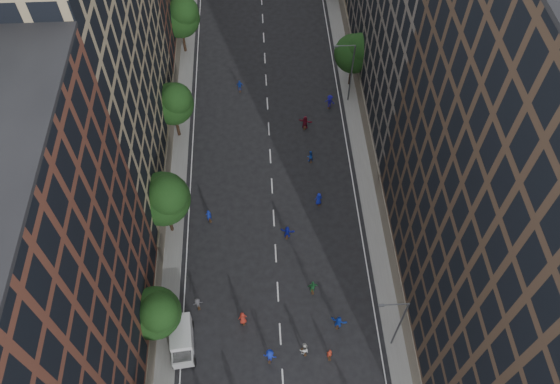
{
  "coord_description": "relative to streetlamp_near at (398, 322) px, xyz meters",
  "views": [
    {
      "loc": [
        -1.08,
        -6.48,
        50.93
      ],
      "look_at": [
        0.81,
        29.1,
        2.0
      ],
      "focal_mm": 35.0,
      "sensor_mm": 36.0,
      "label": 1
    }
  ],
  "objects": [
    {
      "name": "skater_9",
      "position": [
        -18.39,
        4.82,
        -4.42
      ],
      "size": [
        1.07,
        0.78,
        1.5
      ],
      "primitive_type": "imported",
      "rotation": [
        0.0,
        0.0,
        3.39
      ],
      "color": "#424146",
      "rests_on": "ground"
    },
    {
      "name": "tree_right_a",
      "position": [
        1.02,
        35.85,
        0.46
      ],
      "size": [
        5.0,
        5.0,
        8.39
      ],
      "color": "black",
      "rests_on": "ground"
    },
    {
      "name": "skater_13",
      "position": [
        -17.53,
        15.13,
        -4.29
      ],
      "size": [
        0.75,
        0.65,
        1.75
      ],
      "primitive_type": "imported",
      "rotation": [
        0.0,
        0.0,
        3.58
      ],
      "color": "navy",
      "rests_on": "ground"
    },
    {
      "name": "bldg_right_a",
      "position": [
        8.63,
        3.0,
        12.83
      ],
      "size": [
        14.0,
        30.0,
        36.0
      ],
      "primitive_type": "cube",
      "color": "#402F22",
      "rests_on": "ground"
    },
    {
      "name": "bldg_left_a",
      "position": [
        -29.37,
        -1.0,
        9.83
      ],
      "size": [
        14.0,
        22.0,
        30.0
      ],
      "primitive_type": "cube",
      "color": "brown",
      "rests_on": "ground"
    },
    {
      "name": "tree_left_1",
      "position": [
        -21.39,
        1.86,
        0.38
      ],
      "size": [
        4.8,
        4.8,
        8.21
      ],
      "color": "black",
      "rests_on": "ground"
    },
    {
      "name": "skater_5",
      "position": [
        -4.69,
        2.05,
        -4.28
      ],
      "size": [
        1.71,
        1.1,
        1.77
      ],
      "primitive_type": "imported",
      "rotation": [
        0.0,
        0.0,
        2.75
      ],
      "color": "#1539AF",
      "rests_on": "ground"
    },
    {
      "name": "skater_7",
      "position": [
        -5.88,
        -0.97,
        -4.41
      ],
      "size": [
        0.59,
        0.41,
        1.52
      ],
      "primitive_type": "imported",
      "rotation": [
        0.0,
        0.0,
        3.23
      ],
      "color": "#A92E1C",
      "rests_on": "ground"
    },
    {
      "name": "skater_11",
      "position": [
        -9.02,
        12.54,
        -4.32
      ],
      "size": [
        1.64,
        0.87,
        1.69
      ],
      "primitive_type": "imported",
      "rotation": [
        0.0,
        0.0,
        2.89
      ],
      "color": "#121996",
      "rests_on": "ground"
    },
    {
      "name": "cargo_van",
      "position": [
        -19.68,
        0.92,
        -3.89
      ],
      "size": [
        2.56,
        4.75,
        2.43
      ],
      "rotation": [
        0.0,
        0.0,
        0.09
      ],
      "color": "silver",
      "rests_on": "ground"
    },
    {
      "name": "tree_left_3",
      "position": [
        -21.38,
        27.85,
        0.65
      ],
      "size": [
        5.0,
        5.0,
        8.58
      ],
      "color": "black",
      "rests_on": "ground"
    },
    {
      "name": "tree_left_4",
      "position": [
        -21.37,
        43.84,
        0.93
      ],
      "size": [
        5.4,
        5.4,
        9.08
      ],
      "color": "black",
      "rests_on": "ground"
    },
    {
      "name": "skater_6",
      "position": [
        -13.94,
        2.94,
        -4.27
      ],
      "size": [
        0.99,
        0.78,
        1.8
      ],
      "primitive_type": "imported",
      "rotation": [
        0.0,
        0.0,
        3.4
      ],
      "color": "maroon",
      "rests_on": "ground"
    },
    {
      "name": "tree_left_2",
      "position": [
        -21.36,
        13.83,
        1.19
      ],
      "size": [
        5.6,
        5.6,
        9.45
      ],
      "color": "black",
      "rests_on": "ground"
    },
    {
      "name": "skater_8",
      "position": [
        -8.24,
        -0.44,
        -4.24
      ],
      "size": [
        1.11,
        1.0,
        1.86
      ],
      "primitive_type": "imported",
      "rotation": [
        0.0,
        0.0,
        3.55
      ],
      "color": "silver",
      "rests_on": "ground"
    },
    {
      "name": "skater_10",
      "position": [
        -6.85,
        5.9,
        -4.25
      ],
      "size": [
        1.1,
        0.52,
        1.83
      ],
      "primitive_type": "imported",
      "rotation": [
        0.0,
        0.0,
        3.21
      ],
      "color": "#1B5C2C",
      "rests_on": "ground"
    },
    {
      "name": "skater_15",
      "position": [
        -2.33,
        31.94,
        -4.21
      ],
      "size": [
        1.42,
        1.15,
        1.91
      ],
      "primitive_type": "imported",
      "rotation": [
        0.0,
        0.0,
        2.73
      ],
      "color": "#16118D",
      "rests_on": "ground"
    },
    {
      "name": "streetlamp_near",
      "position": [
        0.0,
        0.0,
        0.0
      ],
      "size": [
        2.64,
        0.22,
        9.06
      ],
      "color": "#595B60",
      "rests_on": "ground"
    },
    {
      "name": "skater_3",
      "position": [
        -11.46,
        -0.94,
        -4.21
      ],
      "size": [
        1.36,
        0.96,
        1.91
      ],
      "primitive_type": "imported",
      "rotation": [
        0.0,
        0.0,
        2.92
      ],
      "color": "#1326A0",
      "rests_on": "ground"
    },
    {
      "name": "sidewalk_left",
      "position": [
        -22.37,
        35.5,
        -5.09
      ],
      "size": [
        4.0,
        105.0,
        0.15
      ],
      "primitive_type": "cube",
      "color": "slate",
      "rests_on": "ground"
    },
    {
      "name": "bldg_left_b",
      "position": [
        -29.37,
        23.0,
        11.83
      ],
      "size": [
        14.0,
        26.0,
        34.0
      ],
      "primitive_type": "cube",
      "color": "#988663",
      "rests_on": "ground"
    },
    {
      "name": "skater_17",
      "position": [
        -5.8,
        28.47,
        -4.25
      ],
      "size": [
        1.8,
        1.07,
        1.85
      ],
      "primitive_type": "imported",
      "rotation": [
        0.0,
        0.0,
        2.81
      ],
      "color": "maroon",
      "rests_on": "ground"
    },
    {
      "name": "skater_14",
      "position": [
        -5.65,
        23.04,
        -4.36
      ],
      "size": [
        0.93,
        0.81,
        1.61
      ],
      "primitive_type": "imported",
      "rotation": [
        0.0,
        0.0,
        3.43
      ],
      "color": "#153DAE",
      "rests_on": "ground"
    },
    {
      "name": "streetlamp_far",
      "position": [
        0.0,
        33.0,
        0.0
      ],
      "size": [
        2.64,
        0.22,
        9.06
      ],
      "color": "#595B60",
      "rests_on": "ground"
    },
    {
      "name": "sidewalk_right",
      "position": [
        1.63,
        35.5,
        -5.09
      ],
      "size": [
        4.0,
        105.0,
        0.15
      ],
      "primitive_type": "cube",
      "color": "slate",
      "rests_on": "ground"
    },
    {
      "name": "skater_12",
      "position": [
        -5.21,
        16.71,
        -4.28
      ],
      "size": [
        0.94,
        0.69,
        1.77
      ],
      "primitive_type": "imported",
      "rotation": [
        0.0,
        0.0,
        3.29
      ],
      "color": "#131EA0",
      "rests_on": "ground"
    },
    {
      "name": "ground",
      "position": [
        -10.37,
        28.0,
        -5.17
      ],
      "size": [
        240.0,
        240.0,
        0.0
      ],
      "primitive_type": "plane",
      "color": "black",
      "rests_on": "ground"
    },
    {
      "name": "skater_16",
      "position": [
        -13.91,
        35.64,
        -4.35
      ],
      "size": [
        0.97,
        0.42,
        1.64
      ],
      "primitive_type": "imported",
      "rotation": [
        0.0,
        0.0,
        3.12
      ],
      "color": "#1333A1",
      "rests_on": "ground"
    }
  ]
}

